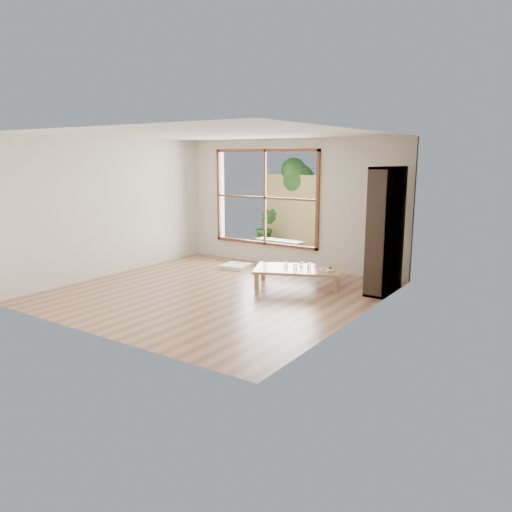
# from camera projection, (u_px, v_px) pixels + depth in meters

# --- Properties ---
(ground) EXTENTS (5.00, 5.00, 0.00)m
(ground) POSITION_uv_depth(u_px,v_px,m) (217.00, 292.00, 8.44)
(ground) COLOR tan
(ground) RESTS_ON ground
(low_table) EXTENTS (1.70, 1.36, 0.33)m
(low_table) POSITION_uv_depth(u_px,v_px,m) (298.00, 270.00, 8.76)
(low_table) COLOR #977449
(low_table) RESTS_ON ground
(floor_cushion) EXTENTS (0.58, 0.58, 0.08)m
(floor_cushion) POSITION_uv_depth(u_px,v_px,m) (236.00, 266.00, 10.24)
(floor_cushion) COLOR white
(floor_cushion) RESTS_ON ground
(bookshelf) EXTENTS (0.34, 0.94, 2.10)m
(bookshelf) POSITION_uv_depth(u_px,v_px,m) (386.00, 230.00, 8.26)
(bookshelf) COLOR black
(bookshelf) RESTS_ON ground
(glass_tall) EXTENTS (0.07, 0.07, 0.12)m
(glass_tall) POSITION_uv_depth(u_px,v_px,m) (295.00, 266.00, 8.63)
(glass_tall) COLOR silver
(glass_tall) RESTS_ON low_table
(glass_mid) EXTENTS (0.07, 0.07, 0.10)m
(glass_mid) POSITION_uv_depth(u_px,v_px,m) (309.00, 265.00, 8.75)
(glass_mid) COLOR silver
(glass_mid) RESTS_ON low_table
(glass_short) EXTENTS (0.06, 0.06, 0.08)m
(glass_short) POSITION_uv_depth(u_px,v_px,m) (302.00, 264.00, 8.87)
(glass_short) COLOR silver
(glass_short) RESTS_ON low_table
(glass_small) EXTENTS (0.07, 0.07, 0.08)m
(glass_small) POSITION_uv_depth(u_px,v_px,m) (286.00, 265.00, 8.85)
(glass_small) COLOR silver
(glass_small) RESTS_ON low_table
(food_tray) EXTENTS (0.29, 0.25, 0.08)m
(food_tray) POSITION_uv_depth(u_px,v_px,m) (327.00, 269.00, 8.58)
(food_tray) COLOR white
(food_tray) RESTS_ON low_table
(deck) EXTENTS (2.80, 2.00, 0.05)m
(deck) POSITION_uv_depth(u_px,v_px,m) (292.00, 254.00, 11.66)
(deck) COLOR #353027
(deck) RESTS_ON ground
(garden_bench) EXTENTS (1.13, 0.38, 0.35)m
(garden_bench) POSITION_uv_depth(u_px,v_px,m) (279.00, 243.00, 11.37)
(garden_bench) COLOR black
(garden_bench) RESTS_ON deck
(bamboo_fence) EXTENTS (2.80, 0.06, 1.80)m
(bamboo_fence) POSITION_uv_depth(u_px,v_px,m) (312.00, 212.00, 12.30)
(bamboo_fence) COLOR #D4BB6C
(bamboo_fence) RESTS_ON ground
(shrub_right) EXTENTS (0.88, 0.81, 0.81)m
(shrub_right) POSITION_uv_depth(u_px,v_px,m) (343.00, 236.00, 11.65)
(shrub_right) COLOR #2E6625
(shrub_right) RESTS_ON deck
(shrub_left) EXTENTS (0.65, 0.59, 0.97)m
(shrub_left) POSITION_uv_depth(u_px,v_px,m) (266.00, 227.00, 12.52)
(shrub_left) COLOR #2E6625
(shrub_left) RESTS_ON deck
(garden_tree) EXTENTS (1.04, 0.85, 2.22)m
(garden_tree) POSITION_uv_depth(u_px,v_px,m) (295.00, 181.00, 12.77)
(garden_tree) COLOR #4C3D2D
(garden_tree) RESTS_ON ground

